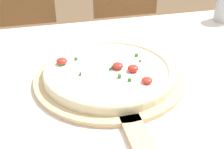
{
  "coord_description": "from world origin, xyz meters",
  "views": [
    {
      "loc": [
        -0.2,
        -0.59,
        1.16
      ],
      "look_at": [
        -0.05,
        0.01,
        0.79
      ],
      "focal_mm": 45.0,
      "sensor_mm": 36.0,
      "label": 1
    }
  ],
  "objects_px": {
    "pizza_peel": "(111,81)",
    "chair_left": "(23,42)",
    "chair_right": "(129,31)",
    "pizza": "(109,71)"
  },
  "relations": [
    {
      "from": "pizza_peel",
      "to": "pizza",
      "type": "xyz_separation_m",
      "value": [
        -0.0,
        0.02,
        0.02
      ]
    },
    {
      "from": "pizza",
      "to": "chair_left",
      "type": "height_order",
      "value": "chair_left"
    },
    {
      "from": "chair_left",
      "to": "chair_right",
      "type": "distance_m",
      "value": 0.6
    },
    {
      "from": "pizza_peel",
      "to": "chair_right",
      "type": "bearing_deg",
      "value": 68.97
    },
    {
      "from": "pizza",
      "to": "chair_left",
      "type": "distance_m",
      "value": 0.92
    },
    {
      "from": "pizza_peel",
      "to": "chair_left",
      "type": "distance_m",
      "value": 0.93
    },
    {
      "from": "pizza",
      "to": "chair_right",
      "type": "height_order",
      "value": "chair_right"
    },
    {
      "from": "pizza_peel",
      "to": "pizza",
      "type": "relative_size",
      "value": 1.76
    },
    {
      "from": "chair_left",
      "to": "pizza_peel",
      "type": "bearing_deg",
      "value": -69.51
    },
    {
      "from": "pizza",
      "to": "chair_right",
      "type": "bearing_deg",
      "value": 68.49
    }
  ]
}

